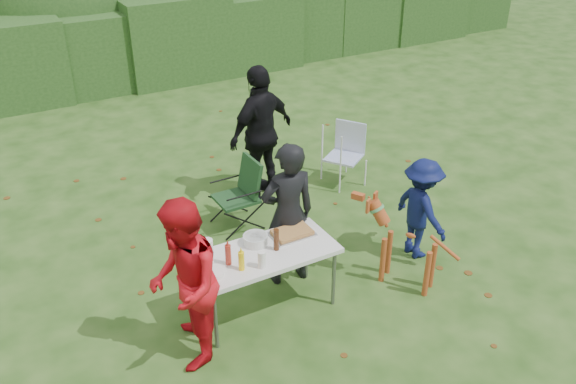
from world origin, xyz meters
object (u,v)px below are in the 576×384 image
ketchup_bottle (228,255)px  mustard_bottle (241,261)px  dog (409,247)px  lawn_chair (344,155)px  beer_bottle (276,240)px  folding_table (264,256)px  person_cook (288,215)px  person_black_puffy (261,133)px  paper_towel_roll (207,251)px  person_red_jacket (184,285)px  child (421,209)px  camping_chair (236,195)px

ketchup_bottle → mustard_bottle: bearing=-63.0°
dog → lawn_chair: (0.75, 2.39, -0.04)m
ketchup_bottle → beer_bottle: bearing=-1.1°
folding_table → dog: (1.60, -0.39, -0.20)m
folding_table → beer_bottle: (0.13, -0.02, 0.17)m
person_cook → person_black_puffy: (0.67, 1.92, 0.10)m
person_cook → lawn_chair: size_ratio=1.90×
lawn_chair → mustard_bottle: 3.46m
ketchup_bottle → lawn_chair: bearing=36.2°
folding_table → person_black_puffy: person_black_puffy is taller
lawn_chair → paper_towel_roll: bearing=-0.9°
person_red_jacket → paper_towel_roll: 0.54m
folding_table → paper_towel_roll: (-0.56, 0.12, 0.18)m
person_cook → paper_towel_roll: (-1.04, -0.24, 0.02)m
mustard_bottle → paper_towel_roll: size_ratio=0.77×
person_cook → paper_towel_roll: 1.07m
person_red_jacket → person_black_puffy: bearing=159.9°
mustard_bottle → person_cook: bearing=32.5°
person_cook → beer_bottle: size_ratio=7.08×
beer_bottle → child: bearing=1.3°
mustard_bottle → beer_bottle: beer_bottle is taller
dog → ketchup_bottle: size_ratio=4.68×
dog → beer_bottle: size_ratio=4.29×
folding_table → mustard_bottle: size_ratio=7.50×
mustard_bottle → dog: bearing=-6.8°
person_cook → paper_towel_roll: bearing=19.6°
child → mustard_bottle: size_ratio=6.30×
ketchup_bottle → paper_towel_roll: paper_towel_roll is taller
dog → camping_chair: 2.35m
lawn_chair → camping_chair: bearing=-24.0°
person_red_jacket → folding_table: bearing=124.7°
dog → ketchup_bottle: 2.06m
person_black_puffy → beer_bottle: 2.51m
person_red_jacket → ketchup_bottle: 0.60m
person_red_jacket → person_black_puffy: person_black_puffy is taller
person_black_puffy → dog: size_ratio=1.84×
person_black_puffy → lawn_chair: (1.20, -0.27, -0.50)m
mustard_bottle → ketchup_bottle: 0.16m
child → paper_towel_roll: child is taller
child → lawn_chair: child is taller
ketchup_bottle → beer_bottle: beer_bottle is taller
child → paper_towel_roll: bearing=88.3°
person_cook → dog: 1.39m
child → camping_chair: child is taller
person_red_jacket → mustard_bottle: 0.63m
mustard_bottle → folding_table: bearing=25.9°
folding_table → ketchup_bottle: 0.43m
person_cook → child: person_cook is taller
folding_table → beer_bottle: size_ratio=6.25×
folding_table → person_black_puffy: (1.15, 2.27, 0.26)m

